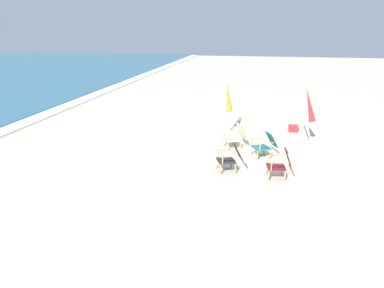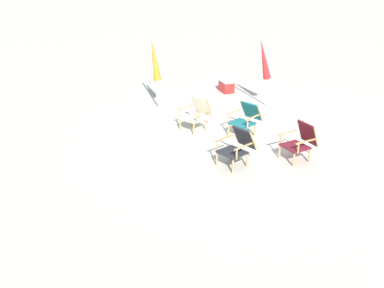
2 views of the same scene
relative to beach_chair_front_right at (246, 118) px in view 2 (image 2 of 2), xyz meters
The scene contains 8 objects.
ground_plane 0.63m from the beach_chair_front_right, 63.78° to the right, with size 80.00×80.00×0.00m, color beige.
beach_chair_front_right is the anchor object (origin of this frame).
beach_chair_back_left 1.74m from the beach_chair_front_right, 165.40° to the right, with size 0.66×0.75×0.82m.
beach_chair_back_right 1.25m from the beach_chair_front_right, 53.42° to the left, with size 0.82×0.87×0.81m.
beach_chair_far_center 1.71m from the beach_chair_front_right, 146.44° to the left, with size 0.79×0.89×0.79m.
umbrella_furled_red 2.39m from the beach_chair_front_right, 38.94° to the right, with size 0.23×0.62×2.07m.
umbrella_furled_orange 3.19m from the beach_chair_front_right, 29.77° to the left, with size 0.26×0.38×2.12m.
cooler_box 3.45m from the beach_chair_front_right, 17.24° to the right, with size 0.49×0.35×0.40m.
Camera 2 is at (-9.29, 5.37, 4.28)m, focal length 42.00 mm.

